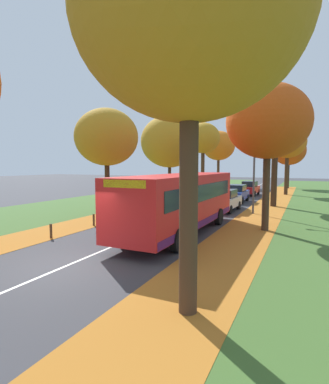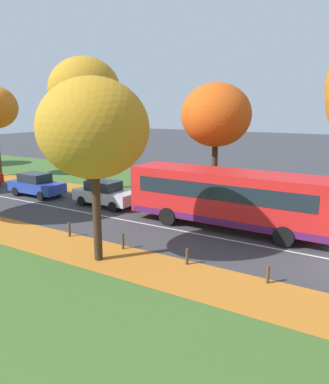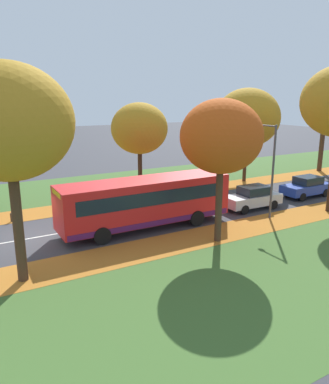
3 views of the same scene
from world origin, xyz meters
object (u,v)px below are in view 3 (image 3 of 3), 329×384
Objects in this scene: tree_right_near at (221,137)px; car_silver_lead at (252,197)px; bollard_fifth at (148,197)px; bollard_third at (62,209)px; car_blue_following at (307,187)px; tree_left_mid at (247,118)px; tree_right_nearest at (8,123)px; bollard_sixth at (183,191)px; tree_left_far at (326,104)px; bollard_second at (11,218)px; bus at (145,201)px; streetlamp_right at (270,161)px; tree_left_near at (139,129)px; bollard_fourth at (107,203)px.

tree_right_near is 8.44m from car_silver_lead.
tree_right_near is at bearing -2.17° from bollard_fifth.
car_blue_following reaches higher than bollard_third.
tree_left_mid is 23.74m from tree_right_nearest.
tree_left_far is at bearing 94.86° from bollard_sixth.
bollard_second is 0.05× the size of bus.
bus is at bearing 113.40° from tree_right_nearest.
bollard_third is 9.67m from bollard_sixth.
bus is at bearing -74.39° from tree_left_far.
car_blue_following is at bearing 108.90° from streetlamp_right.
tree_left_mid reaches higher than car_silver_lead.
tree_left_near reaches higher than bollard_second.
bollard_third is at bearing -105.49° from car_blue_following.
car_blue_following reaches higher than bollard_fifth.
bollard_third is at bearing 89.13° from bollard_second.
car_blue_following is (-3.47, 21.91, -5.87)m from tree_right_nearest.
bollard_second is at bearing -90.87° from bollard_third.
tree_left_near is 13.01× the size of bollard_second.
car_silver_lead is at bearing 38.32° from tree_left_near.
tree_right_nearest is 16.13× the size of bollard_second.
tree_left_near is 6.19m from bollard_fourth.
tree_right_nearest is 11.28m from bollard_third.
tree_left_near is 10.78× the size of bollard_third.
tree_right_near is 11.45× the size of bollard_fourth.
car_blue_following is (6.58, -9.90, -6.15)m from tree_left_far.
tree_left_mid is 10.44m from tree_left_far.
streetlamp_right is at bearing -61.76° from tree_left_far.
car_blue_following is at bearing 108.67° from tree_right_near.
tree_right_near is 1.27× the size of streetlamp_right.
tree_left_near is at bearing 156.27° from bus.
bus reaches higher than car_blue_following.
tree_left_far is at bearing 123.60° from car_blue_following.
car_blue_following reaches higher than bollard_sixth.
tree_left_far is at bearing 93.30° from bollard_third.
tree_left_mid reaches higher than streetlamp_right.
bollard_third is (1.73, -17.47, -5.49)m from tree_left_mid.
tree_left_near is at bearing 98.43° from bollard_second.
tree_left_mid is at bearing 102.11° from bollard_sixth.
bollard_third is at bearing -122.05° from streetlamp_right.
streetlamp_right is at bearing 29.50° from tree_left_near.
car_blue_following is (-0.19, 14.30, -0.89)m from bus.
tree_right_nearest is 12.43× the size of bollard_sixth.
tree_right_near is 10.45m from bollard_fifth.
bollard_fifth reaches higher than bollard_second.
tree_left_far reaches higher than streetlamp_right.
tree_left_far is 13.35× the size of bollard_third.
tree_right_nearest is at bearing -72.46° from tree_left_far.
tree_right_nearest reaches higher than tree_left_near.
bollard_fifth is (1.48, -0.12, -4.97)m from tree_left_near.
car_silver_lead is at bearing 45.90° from bollard_fifth.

